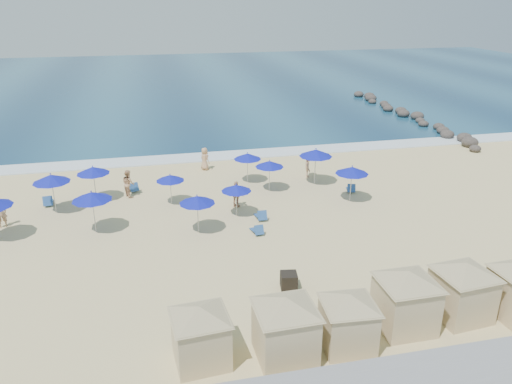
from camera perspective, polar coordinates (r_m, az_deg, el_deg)
ground at (r=27.94m, az=-2.29°, el=-5.49°), size 160.00×160.00×0.00m
ocean at (r=80.61m, az=-9.63°, el=12.25°), size 160.00×80.00×0.06m
surf_line at (r=42.18m, az=-6.16°, el=3.98°), size 160.00×2.50×0.08m
rock_jetty at (r=58.29m, az=16.99°, el=8.43°), size 2.56×26.66×0.96m
trash_bin at (r=23.52m, az=3.77°, el=-10.09°), size 0.86×0.86×0.76m
cabana_0 at (r=18.83m, az=-6.39°, el=-15.09°), size 4.18×4.18×2.63m
cabana_1 at (r=18.87m, az=3.40°, el=-14.37°), size 4.57×4.57×2.87m
cabana_2 at (r=19.73m, az=10.53°, el=-13.53°), size 4.10×4.10×2.58m
cabana_3 at (r=21.20m, az=16.83°, el=-10.90°), size 4.60×4.60×2.88m
cabana_4 at (r=22.66m, az=22.64°, el=-9.57°), size 4.49×4.49×2.83m
umbrella_0 at (r=33.04m, az=-22.38°, el=1.44°), size 2.27×2.27×2.59m
umbrella_2 at (r=29.43m, az=-18.27°, el=-0.45°), size 2.24×2.24×2.55m
umbrella_3 at (r=34.12m, az=-18.14°, el=2.38°), size 2.13×2.13×2.43m
umbrella_4 at (r=32.43m, az=-9.79°, el=1.61°), size 1.83×1.83×2.08m
umbrella_5 at (r=28.17m, az=-6.75°, el=-0.88°), size 2.04×2.04×2.32m
umbrella_6 at (r=34.18m, az=1.55°, el=3.23°), size 1.97×1.97×2.25m
umbrella_7 at (r=30.22m, az=-2.27°, el=0.47°), size 1.85×1.85×2.11m
umbrella_8 at (r=35.78m, az=-0.98°, el=4.10°), size 1.99×1.99×2.26m
umbrella_9 at (r=35.56m, az=6.85°, el=4.46°), size 2.36×2.36×2.69m
umbrella_10 at (r=32.90m, az=10.91°, el=2.46°), size 2.17×2.17×2.47m
beach_chair_1 at (r=35.02m, az=-22.67°, el=-1.00°), size 0.78×1.40×0.73m
beach_chair_2 at (r=35.64m, az=-13.93°, el=0.46°), size 1.04×1.41×0.71m
beach_chair_3 at (r=28.54m, az=0.16°, el=-4.35°), size 0.64×1.22×0.65m
beach_chair_4 at (r=30.31m, az=0.57°, el=-2.71°), size 0.59×1.27×0.69m
beach_chair_5 at (r=35.14m, az=10.79°, el=0.40°), size 0.90×1.33×0.67m
beachgoer_0 at (r=32.68m, az=-27.18°, el=-2.10°), size 0.78×0.66×1.81m
beachgoer_1 at (r=34.58m, az=-14.37°, el=0.97°), size 1.01×1.11×1.86m
beachgoer_2 at (r=31.82m, az=-2.26°, el=-0.26°), size 1.06×0.99×1.75m
beachgoer_3 at (r=37.38m, az=5.99°, el=2.97°), size 0.85×1.21×1.70m
beachgoer_4 at (r=38.96m, az=-5.88°, el=3.81°), size 0.94×1.03×1.77m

